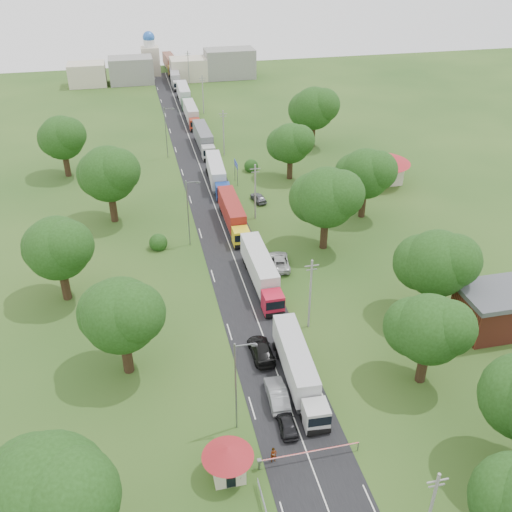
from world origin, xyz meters
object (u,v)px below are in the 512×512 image
object	(u,v)px
boom_barrier	(295,455)
info_sign	(236,167)
car_lane_mid	(277,394)
pedestrian_near	(273,455)
guard_booth	(228,458)
truck_0	(298,367)
car_lane_front	(287,423)

from	to	relation	value
boom_barrier	info_sign	size ratio (longest dim) A/B	2.25
car_lane_mid	pedestrian_near	size ratio (longest dim) A/B	3.18
guard_booth	car_lane_mid	xyz separation A→B (m)	(6.20, 7.47, -1.33)
truck_0	car_lane_front	xyz separation A→B (m)	(-2.63, -5.57, -1.37)
boom_barrier	guard_booth	size ratio (longest dim) A/B	2.10
boom_barrier	truck_0	world-z (taller)	truck_0
car_lane_front	truck_0	bearing A→B (deg)	-112.53
truck_0	car_lane_mid	bearing A→B (deg)	-143.46
truck_0	pedestrian_near	xyz separation A→B (m)	(-4.76, -8.92, -1.25)
boom_barrier	car_lane_front	world-z (taller)	car_lane_front
guard_booth	pedestrian_near	distance (m)	4.33
boom_barrier	info_sign	distance (m)	60.39
info_sign	truck_0	distance (m)	50.71
info_sign	car_lane_mid	bearing A→B (deg)	-96.73
guard_booth	car_lane_front	bearing A→B (deg)	31.85
guard_booth	boom_barrier	bearing A→B (deg)	0.01
info_sign	car_lane_mid	world-z (taller)	info_sign
truck_0	pedestrian_near	distance (m)	10.19
car_lane_front	car_lane_mid	distance (m)	3.62
guard_booth	pedestrian_near	size ratio (longest dim) A/B	2.76
truck_0	info_sign	bearing A→B (deg)	85.97
boom_barrier	pedestrian_near	distance (m)	1.84
car_lane_mid	boom_barrier	bearing A→B (deg)	89.71
info_sign	car_lane_front	distance (m)	56.54
car_lane_mid	pedestrian_near	world-z (taller)	car_lane_mid
info_sign	truck_0	world-z (taller)	info_sign
guard_booth	truck_0	distance (m)	12.92
boom_barrier	car_lane_mid	distance (m)	7.48
guard_booth	car_lane_mid	distance (m)	9.80
info_sign	boom_barrier	bearing A→B (deg)	-96.24
car_lane_front	car_lane_mid	bearing A→B (deg)	-87.22
truck_0	pedestrian_near	size ratio (longest dim) A/B	8.75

